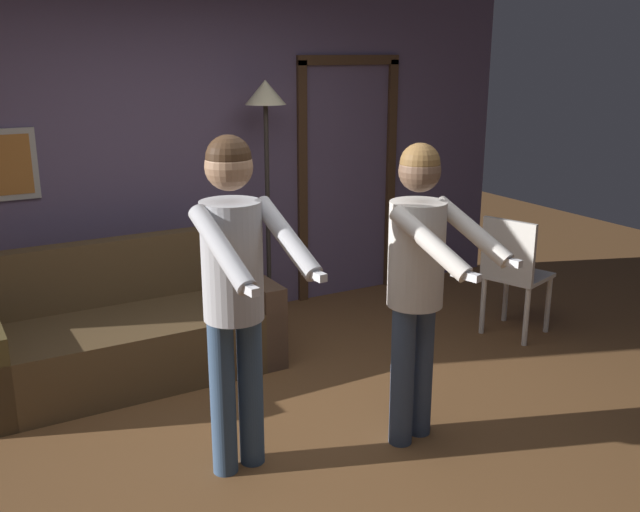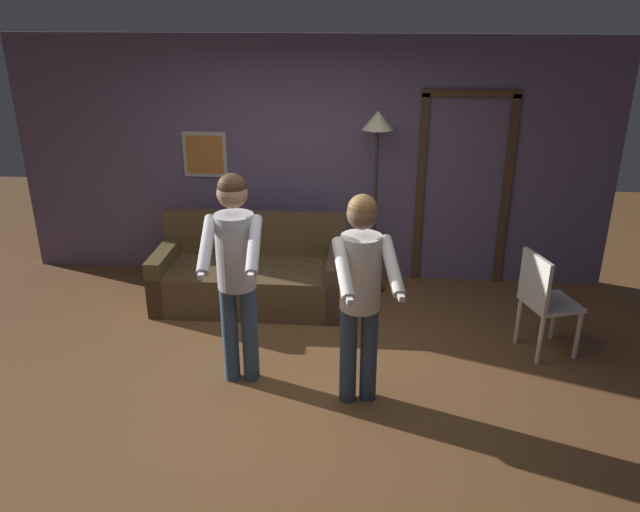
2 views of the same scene
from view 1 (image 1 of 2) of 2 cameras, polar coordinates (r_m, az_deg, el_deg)
ground_plane at (r=3.99m, az=-1.33°, el=-15.81°), size 12.00×12.00×0.00m
back_wall_assembly at (r=5.59m, az=-12.44°, el=7.36°), size 6.40×0.10×2.60m
couch at (r=4.98m, az=-14.93°, el=-6.11°), size 1.91×0.87×0.87m
torchiere_lamp at (r=5.47m, az=-4.34°, el=10.26°), size 0.31×0.31×1.91m
person_standing_left at (r=3.48m, az=-6.86°, el=-1.61°), size 0.47×0.70×1.74m
person_standing_right at (r=3.79m, az=7.90°, el=-1.04°), size 0.53×0.70×1.67m
dining_chair_distant at (r=5.54m, az=15.19°, el=-1.09°), size 0.53×0.53×0.93m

